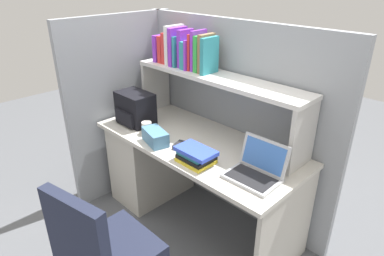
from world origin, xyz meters
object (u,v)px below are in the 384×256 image
Objects in this scene: backpack at (135,109)px; computer_mouse at (180,145)px; laptop at (256,170)px; paper_cup at (147,128)px; tissue_box at (155,137)px.

backpack reaches higher than computer_mouse.
paper_cup is at bearing -174.00° from laptop.
backpack is 1.36× the size of tissue_box.
laptop is 0.78m from tissue_box.
backpack is at bearing 179.35° from tissue_box.
computer_mouse is (-0.59, -0.07, -0.03)m from laptop.
backpack reaches higher than laptop.
tissue_box is at bearing -168.89° from laptop.
backpack is 0.25m from paper_cup.
laptop is at bearing 26.38° from tissue_box.
paper_cup is at bearing 177.78° from tissue_box.
tissue_box is (-0.17, -0.08, 0.03)m from computer_mouse.
laptop is 1.44× the size of tissue_box.
laptop is 1.06× the size of backpack.
tissue_box is at bearing -15.91° from backpack.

